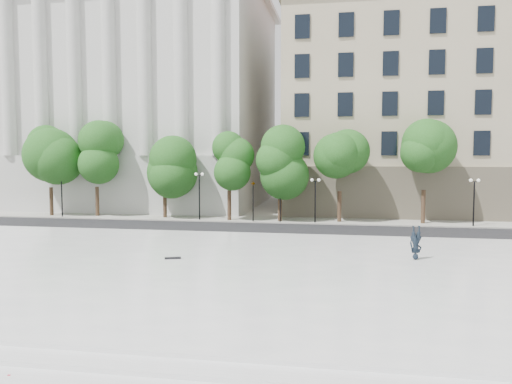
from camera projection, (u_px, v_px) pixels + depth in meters
ground at (168, 289)px, 22.66m from camera, size 160.00×160.00×0.00m
plaza at (188, 269)px, 25.59m from camera, size 44.00×22.00×0.45m
street at (244, 230)px, 40.35m from camera, size 60.00×8.00×0.02m
far_sidewalk at (256, 220)px, 46.24m from camera, size 60.00×4.00×0.12m
building_west at (142, 100)px, 62.45m from camera, size 31.50×27.65×25.60m
building_east at (451, 110)px, 56.69m from camera, size 36.00×26.15×23.00m
traffic_light_west at (253, 182)px, 44.30m from camera, size 0.56×1.70×4.17m
traffic_light_east at (280, 182)px, 43.89m from camera, size 0.74×1.70×4.17m
person_lying at (416, 255)px, 26.88m from camera, size 1.08×1.94×0.50m
skateboard at (173, 258)px, 27.05m from camera, size 0.89×0.51×0.09m
plaza_steps at (58, 370)px, 13.90m from camera, size 44.00×3.00×0.30m
street_trees at (206, 162)px, 46.12m from camera, size 39.50×5.22×7.67m
lamp_posts at (254, 190)px, 44.64m from camera, size 38.28×0.28×4.44m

